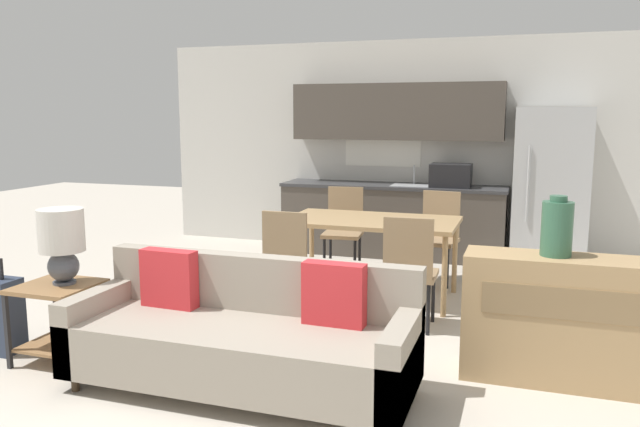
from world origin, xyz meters
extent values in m
plane|color=beige|center=(0.00, 0.00, 0.00)|extent=(20.00, 20.00, 0.00)
cube|color=silver|center=(0.00, 4.63, 1.35)|extent=(6.40, 0.06, 2.70)
cube|color=white|center=(-0.20, 4.59, 1.62)|extent=(1.00, 0.01, 1.04)
cube|color=#4C443D|center=(0.00, 4.29, 0.43)|extent=(2.77, 0.62, 0.86)
cube|color=#38383A|center=(0.00, 4.29, 0.88)|extent=(2.80, 0.65, 0.04)
cube|color=#B2B5B7|center=(0.25, 4.24, 0.90)|extent=(0.48, 0.36, 0.01)
cylinder|color=#B7BABC|center=(0.25, 4.41, 1.02)|extent=(0.02, 0.02, 0.24)
cube|color=#4C443D|center=(0.00, 4.43, 1.80)|extent=(2.63, 0.34, 0.70)
cube|color=black|center=(0.72, 4.24, 1.04)|extent=(0.48, 0.36, 0.28)
cube|color=#B7BABC|center=(1.85, 4.21, 0.92)|extent=(0.81, 0.73, 1.85)
cylinder|color=silver|center=(1.61, 3.83, 1.02)|extent=(0.02, 0.02, 0.83)
cube|color=tan|center=(0.20, 2.40, 0.75)|extent=(1.63, 0.92, 0.04)
cylinder|color=tan|center=(-0.56, 2.00, 0.37)|extent=(0.05, 0.05, 0.73)
cylinder|color=tan|center=(0.95, 2.00, 0.37)|extent=(0.05, 0.05, 0.73)
cylinder|color=tan|center=(-0.56, 2.80, 0.37)|extent=(0.05, 0.05, 0.73)
cylinder|color=tan|center=(0.95, 2.80, 0.37)|extent=(0.05, 0.05, 0.73)
cylinder|color=#3D2D1E|center=(-1.10, -0.26, 0.05)|extent=(0.05, 0.05, 0.10)
cylinder|color=#3D2D1E|center=(-1.10, 0.38, 0.05)|extent=(0.05, 0.05, 0.10)
cylinder|color=#3D2D1E|center=(0.93, 0.38, 0.05)|extent=(0.05, 0.05, 0.10)
cube|color=gray|center=(-0.09, 0.06, 0.27)|extent=(2.23, 0.80, 0.35)
cube|color=gray|center=(-0.09, 0.39, 0.46)|extent=(2.23, 0.14, 0.73)
cube|color=gray|center=(-1.13, 0.06, 0.34)|extent=(0.14, 0.80, 0.49)
cube|color=gray|center=(0.96, 0.06, 0.34)|extent=(0.14, 0.80, 0.49)
cube|color=red|center=(-0.71, 0.26, 0.65)|extent=(0.40, 0.14, 0.40)
cube|color=red|center=(0.48, 0.26, 0.65)|extent=(0.40, 0.13, 0.40)
cube|color=olive|center=(-1.55, 0.13, 0.55)|extent=(0.52, 0.52, 0.03)
cube|color=olive|center=(-1.55, 0.13, 0.12)|extent=(0.47, 0.47, 0.02)
cube|color=#232326|center=(-1.79, -0.11, 0.27)|extent=(0.03, 0.03, 0.54)
cube|color=#232326|center=(-1.31, -0.11, 0.27)|extent=(0.03, 0.03, 0.54)
cube|color=#232326|center=(-1.79, 0.36, 0.27)|extent=(0.03, 0.03, 0.54)
cube|color=#232326|center=(-1.31, 0.36, 0.27)|extent=(0.03, 0.03, 0.54)
cylinder|color=#4C515B|center=(-1.51, 0.16, 0.58)|extent=(0.16, 0.16, 0.02)
sphere|color=#4C515B|center=(-1.51, 0.16, 0.70)|extent=(0.22, 0.22, 0.22)
cylinder|color=beige|center=(-1.51, 0.16, 0.96)|extent=(0.32, 0.32, 0.31)
cube|color=tan|center=(1.87, 0.88, 0.43)|extent=(1.29, 0.39, 0.85)
cube|color=olive|center=(1.87, 0.68, 0.60)|extent=(1.03, 0.01, 0.20)
cylinder|color=#336047|center=(1.80, 0.90, 1.03)|extent=(0.20, 0.20, 0.36)
cylinder|color=#336047|center=(1.80, 0.90, 1.23)|extent=(0.11, 0.11, 0.04)
cube|color=#997A56|center=(-0.32, 3.17, 0.45)|extent=(0.46, 0.46, 0.04)
cube|color=#997A56|center=(-0.34, 3.37, 0.71)|extent=(0.40, 0.07, 0.49)
cylinder|color=black|center=(-0.47, 2.99, 0.21)|extent=(0.03, 0.03, 0.43)
cylinder|color=black|center=(-0.14, 3.02, 0.21)|extent=(0.03, 0.03, 0.43)
cylinder|color=black|center=(-0.51, 3.32, 0.21)|extent=(0.03, 0.03, 0.43)
cylinder|color=black|center=(-0.17, 3.36, 0.21)|extent=(0.03, 0.03, 0.43)
cube|color=#997A56|center=(0.72, 1.66, 0.45)|extent=(0.43, 0.43, 0.04)
cube|color=#997A56|center=(0.73, 1.46, 0.71)|extent=(0.40, 0.04, 0.49)
cylinder|color=black|center=(0.89, 1.83, 0.21)|extent=(0.03, 0.03, 0.43)
cylinder|color=black|center=(0.55, 1.82, 0.21)|extent=(0.03, 0.03, 0.43)
cylinder|color=black|center=(0.90, 1.49, 0.21)|extent=(0.03, 0.03, 0.43)
cylinder|color=black|center=(0.56, 1.48, 0.21)|extent=(0.03, 0.03, 0.43)
cube|color=#997A56|center=(-0.32, 1.64, 0.45)|extent=(0.42, 0.42, 0.04)
cube|color=#997A56|center=(-0.32, 1.44, 0.71)|extent=(0.40, 0.03, 0.49)
cylinder|color=black|center=(-0.15, 1.81, 0.21)|extent=(0.03, 0.03, 0.43)
cylinder|color=black|center=(-0.49, 1.81, 0.21)|extent=(0.03, 0.03, 0.43)
cylinder|color=black|center=(-0.15, 1.47, 0.21)|extent=(0.03, 0.03, 0.43)
cylinder|color=black|center=(-0.49, 1.47, 0.21)|extent=(0.03, 0.03, 0.43)
cube|color=#997A56|center=(0.72, 3.11, 0.45)|extent=(0.46, 0.46, 0.04)
cube|color=#997A56|center=(0.74, 3.31, 0.71)|extent=(0.40, 0.07, 0.49)
cylinder|color=black|center=(0.53, 2.96, 0.21)|extent=(0.03, 0.03, 0.43)
cylinder|color=black|center=(0.87, 2.93, 0.21)|extent=(0.03, 0.03, 0.43)
cylinder|color=black|center=(0.57, 3.30, 0.21)|extent=(0.03, 0.03, 0.43)
cylinder|color=black|center=(0.91, 3.26, 0.21)|extent=(0.03, 0.03, 0.43)
camera|label=1|loc=(1.60, -3.36, 1.77)|focal=35.00mm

